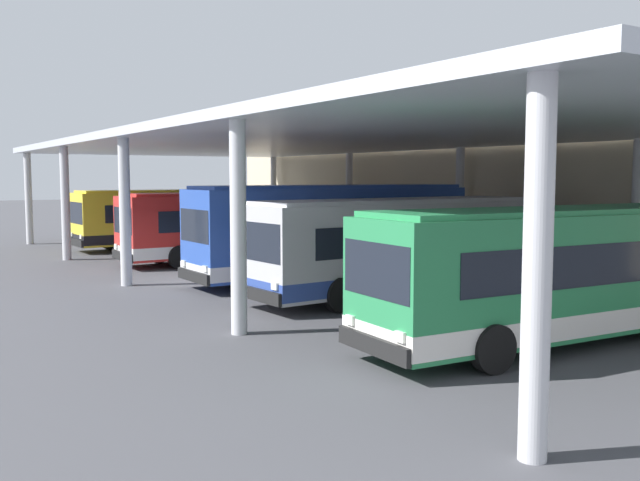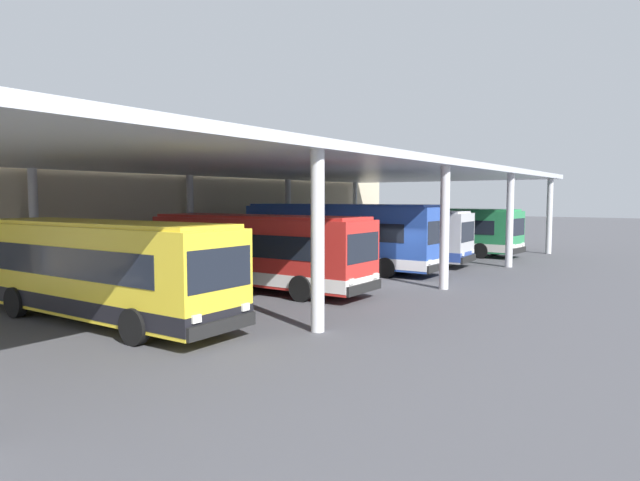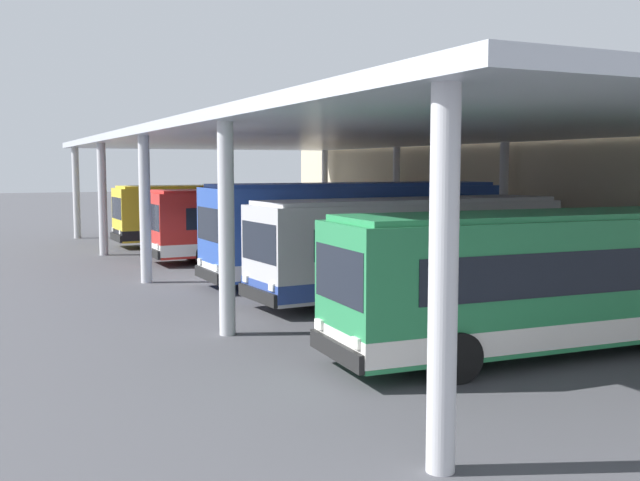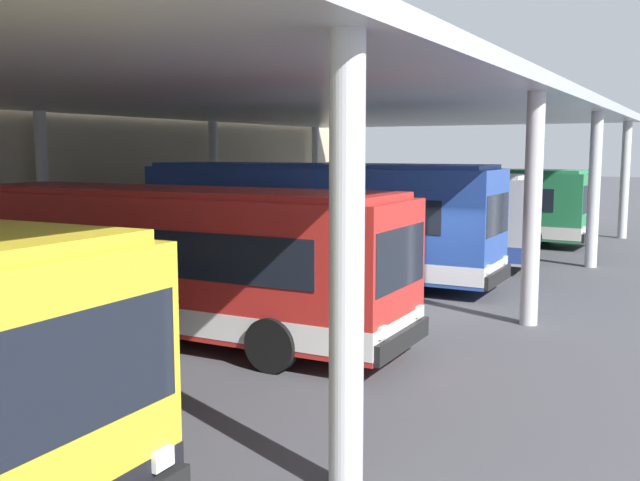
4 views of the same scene
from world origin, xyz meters
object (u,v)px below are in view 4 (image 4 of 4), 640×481
object	(u,v)px
bus_second_bay	(172,259)
banner_sign	(328,190)
bus_departing	(465,203)
bus_far_bay	(379,216)
bench_waiting	(214,231)
bus_middle_bay	(315,220)
trash_bin	(255,226)

from	to	relation	value
bus_second_bay	banner_sign	distance (m)	21.11
bus_departing	bus_far_bay	bearing A→B (deg)	173.40
bus_second_bay	banner_sign	xyz separation A→B (m)	(19.93, 6.97, 0.32)
bus_second_bay	bus_departing	xyz separation A→B (m)	(18.79, -0.49, 0.00)
bus_second_bay	bus_departing	distance (m)	18.79
bench_waiting	bus_middle_bay	bearing A→B (deg)	-121.10
bus_departing	banner_sign	bearing A→B (deg)	81.31
bus_far_bay	bench_waiting	size ratio (longest dim) A/B	5.92
bus_middle_bay	bus_departing	size ratio (longest dim) A/B	1.07
bench_waiting	trash_bin	size ratio (longest dim) A/B	1.84
bus_middle_bay	trash_bin	size ratio (longest dim) A/B	11.60
trash_bin	bus_far_bay	bearing A→B (deg)	-109.77
bus_far_bay	trash_bin	size ratio (longest dim) A/B	10.88
bus_middle_bay	bus_departing	distance (m)	11.54
bus_second_bay	bus_middle_bay	size ratio (longest dim) A/B	0.93
banner_sign	bus_departing	bearing A→B (deg)	-98.69
bus_second_bay	bus_middle_bay	world-z (taller)	bus_middle_bay
bus_far_bay	bus_departing	xyz separation A→B (m)	(7.27, -0.84, 0.00)
bus_second_bay	bus_middle_bay	distance (m)	7.34
bus_departing	bench_waiting	world-z (taller)	bus_departing
bus_far_bay	bus_departing	world-z (taller)	same
bus_middle_bay	bus_second_bay	bearing A→B (deg)	-175.07
bus_departing	trash_bin	distance (m)	9.28
bus_second_bay	bus_departing	world-z (taller)	same
bus_far_bay	bus_second_bay	bearing A→B (deg)	-178.26
bus_second_bay	bus_middle_bay	xyz separation A→B (m)	(7.31, 0.63, 0.19)
bus_middle_bay	bus_departing	world-z (taller)	bus_middle_bay
bus_second_bay	bus_far_bay	distance (m)	11.52
bus_middle_bay	banner_sign	distance (m)	14.12
bus_middle_bay	bus_departing	bearing A→B (deg)	-5.58
bench_waiting	trash_bin	xyz separation A→B (m)	(2.40, -0.41, 0.01)
bench_waiting	banner_sign	size ratio (longest dim) A/B	0.56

